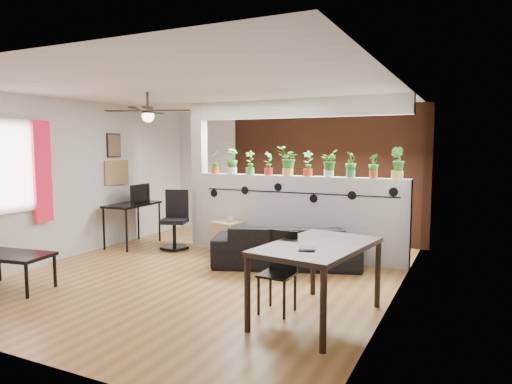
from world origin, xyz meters
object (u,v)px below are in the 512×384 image
Objects in this scene: potted_plant_6 at (329,162)px; coffee_table at (11,257)px; potted_plant_3 at (269,162)px; potted_plant_0 at (215,162)px; cup at (230,219)px; office_chair at (175,224)px; ceiling_fan at (148,112)px; potted_plant_5 at (308,163)px; potted_plant_9 at (398,162)px; potted_plant_2 at (250,162)px; computer_desk at (132,207)px; folding_chair at (280,264)px; potted_plant_1 at (232,161)px; dining_table at (318,252)px; potted_plant_4 at (288,160)px; potted_plant_8 at (374,165)px; potted_plant_7 at (351,164)px; sofa at (287,246)px; cube_shelf at (228,238)px.

potted_plant_6 is 0.40× the size of coffee_table.
coffee_table is (-2.15, -3.25, -1.15)m from potted_plant_3.
potted_plant_0 reaches higher than coffee_table.
cup is 0.11× the size of office_chair.
ceiling_fan reaches higher than potted_plant_5.
potted_plant_2 is at bearing 180.00° from potted_plant_9.
computer_desk is (-1.45, 1.28, -1.60)m from ceiling_fan.
cup is 2.77m from folding_chair.
potted_plant_1 is 0.42× the size of coffee_table.
dining_table reaches higher than cup.
potted_plant_4 reaches higher than coffee_table.
potted_plant_2 is at bearing 68.14° from ceiling_fan.
office_chair is 1.16× the size of folding_chair.
coffee_table is (-3.90, -3.25, -1.13)m from potted_plant_8.
potted_plant_7 is (0.35, 0.00, -0.02)m from potted_plant_6.
potted_plant_0 is 0.97× the size of potted_plant_2.
potted_plant_9 is 4.06× the size of cup.
potted_plant_4 is at bearing 180.00° from potted_plant_7.
potted_plant_1 is at bearing 180.00° from potted_plant_3.
dining_table is at bearing -91.25° from potted_plant_8.
potted_plant_4 is 1.41m from potted_plant_8.
sofa is 1.97× the size of coffee_table.
ceiling_fan reaches higher than potted_plant_3.
potted_plant_4 reaches higher than dining_table.
cube_shelf is 0.49× the size of computer_desk.
cube_shelf is at bearing 136.85° from dining_table.
potted_plant_2 is 0.37× the size of computer_desk.
potted_plant_1 reaches higher than computer_desk.
potted_plant_2 is at bearing 123.24° from folding_chair.
cube_shelf is (0.10, -0.34, -1.31)m from potted_plant_1.
office_chair reaches higher than cup.
potted_plant_8 is at bearing 0.00° from potted_plant_0.
coffee_table is (-1.09, -3.25, -1.15)m from potted_plant_0.
potted_plant_9 reaches higher than potted_plant_2.
potted_plant_5 is at bearing 45.39° from ceiling_fan.
potted_plant_5 reaches higher than sofa.
computer_desk is at bearing -173.58° from potted_plant_9.
potted_plant_5 reaches higher than potted_plant_2.
potted_plant_3 is 4.06m from coffee_table.
folding_chair is (2.32, -0.64, -1.79)m from ceiling_fan.
computer_desk is 2.77m from coffee_table.
office_chair is at bearing 112.28° from ceiling_fan.
cup is at bearing -172.72° from potted_plant_9.
potted_plant_4 is at bearing 118.34° from dining_table.
potted_plant_4 is at bearing 0.00° from potted_plant_0.
potted_plant_4 is 1.12× the size of potted_plant_6.
potted_plant_7 is 0.35m from potted_plant_8.
potted_plant_4 is 1.39m from cup.
potted_plant_5 is 0.96× the size of potted_plant_6.
potted_plant_9 is at bearing 0.00° from potted_plant_4.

